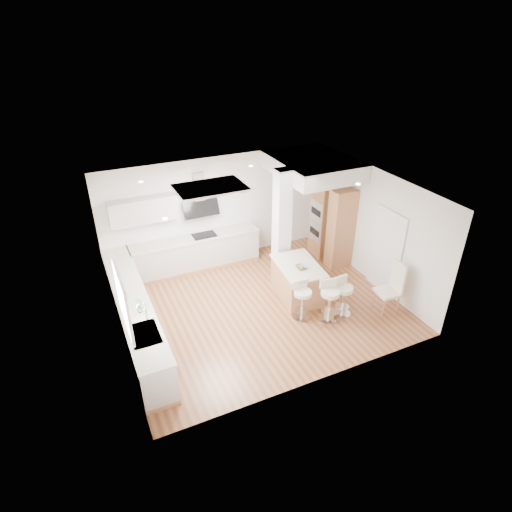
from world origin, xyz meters
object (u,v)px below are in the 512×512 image
bar_stool_a (302,298)px  bar_stool_c (343,294)px  bar_stool_b (329,299)px  peninsula (297,280)px  dining_chair (393,286)px

bar_stool_a → bar_stool_c: size_ratio=0.98×
bar_stool_b → bar_stool_c: size_ratio=1.04×
peninsula → bar_stool_a: peninsula is taller
bar_stool_c → peninsula: bearing=113.4°
bar_stool_c → bar_stool_a: bearing=158.8°
peninsula → dining_chair: bearing=-33.5°
peninsula → bar_stool_a: size_ratio=1.65×
bar_stool_a → dining_chair: dining_chair is taller
peninsula → bar_stool_b: size_ratio=1.57×
bar_stool_a → bar_stool_c: (0.87, -0.25, 0.01)m
bar_stool_b → dining_chair: (1.43, -0.30, 0.12)m
bar_stool_c → bar_stool_b: bearing=-179.8°
bar_stool_c → dining_chair: dining_chair is taller
bar_stool_a → dining_chair: (1.93, -0.59, 0.15)m
bar_stool_a → bar_stool_b: 0.58m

